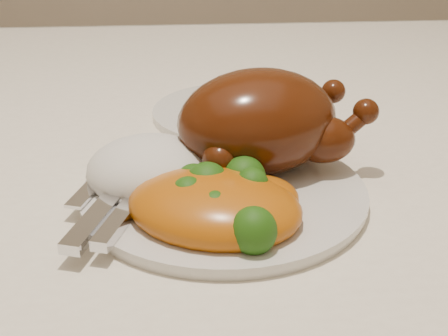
{
  "coord_description": "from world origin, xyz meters",
  "views": [
    {
      "loc": [
        0.11,
        -0.68,
        1.03
      ],
      "look_at": [
        0.15,
        -0.19,
        0.8
      ],
      "focal_mm": 50.0,
      "sensor_mm": 36.0,
      "label": 1
    }
  ],
  "objects": [
    {
      "name": "dining_table",
      "position": [
        0.0,
        0.0,
        0.67
      ],
      "size": [
        1.6,
        0.9,
        0.76
      ],
      "color": "brown",
      "rests_on": "floor"
    },
    {
      "name": "side_plate",
      "position": [
        0.19,
        0.01,
        0.77
      ],
      "size": [
        0.25,
        0.25,
        0.01
      ],
      "primitive_type": "cylinder",
      "rotation": [
        0.0,
        0.0,
        0.26
      ],
      "color": "silver",
      "rests_on": "tablecloth"
    },
    {
      "name": "roast_chicken",
      "position": [
        0.19,
        -0.15,
        0.82
      ],
      "size": [
        0.2,
        0.15,
        0.1
      ],
      "rotation": [
        0.0,
        0.0,
        0.27
      ],
      "color": "#4D1B08",
      "rests_on": "dinner_plate"
    },
    {
      "name": "dinner_plate",
      "position": [
        0.15,
        -0.19,
        0.77
      ],
      "size": [
        0.29,
        0.29,
        0.01
      ],
      "primitive_type": "cylinder",
      "rotation": [
        0.0,
        0.0,
        0.18
      ],
      "color": "silver",
      "rests_on": "tablecloth"
    },
    {
      "name": "rice_mound",
      "position": [
        0.09,
        -0.18,
        0.79
      ],
      "size": [
        0.12,
        0.11,
        0.06
      ],
      "rotation": [
        0.0,
        0.0,
        -0.06
      ],
      "color": "silver",
      "rests_on": "dinner_plate"
    },
    {
      "name": "cutlery",
      "position": [
        0.05,
        -0.23,
        0.78
      ],
      "size": [
        0.07,
        0.2,
        0.01
      ],
      "rotation": [
        0.0,
        0.0,
        -0.31
      ],
      "color": "silver",
      "rests_on": "dinner_plate"
    },
    {
      "name": "mac_and_cheese",
      "position": [
        0.15,
        -0.24,
        0.79
      ],
      "size": [
        0.18,
        0.16,
        0.05
      ],
      "rotation": [
        0.0,
        0.0,
        -0.4
      ],
      "color": "#B45A0B",
      "rests_on": "dinner_plate"
    },
    {
      "name": "tablecloth",
      "position": [
        0.0,
        0.0,
        0.74
      ],
      "size": [
        1.73,
        1.03,
        0.18
      ],
      "color": "white",
      "rests_on": "dining_table"
    }
  ]
}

